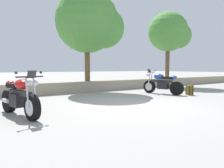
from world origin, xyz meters
name	(u,v)px	position (x,y,z in m)	size (l,w,h in m)	color
ground_plane	(136,106)	(0.00, 0.00, 0.00)	(120.00, 120.00, 0.00)	gray
stone_wall	(72,87)	(0.00, 4.80, 0.28)	(36.00, 0.80, 0.55)	gray
motorcycle_red_near_left	(20,97)	(-3.43, 0.59, 0.49)	(0.77, 2.06, 1.18)	black
motorcycle_blue_centre	(162,84)	(3.23, 1.78, 0.49)	(0.83, 2.04, 1.18)	black
rider_backpack	(190,90)	(3.90, 0.73, 0.24)	(0.34, 0.31, 0.47)	brown
leafy_tree_mid_left	(91,23)	(1.08, 4.79, 3.58)	(3.44, 3.27, 4.74)	brown
leafy_tree_mid_right	(170,33)	(7.10, 4.60, 3.60)	(2.77, 2.64, 4.44)	brown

